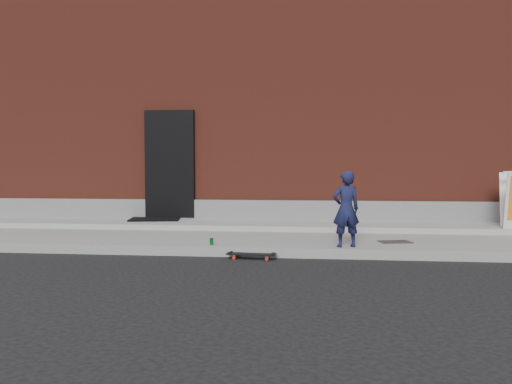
# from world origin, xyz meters

# --- Properties ---
(ground) EXTENTS (80.00, 80.00, 0.00)m
(ground) POSITION_xyz_m (0.00, 0.00, 0.00)
(ground) COLOR black
(ground) RESTS_ON ground
(sidewalk) EXTENTS (20.00, 3.00, 0.15)m
(sidewalk) POSITION_xyz_m (0.00, 1.50, 0.07)
(sidewalk) COLOR gray
(sidewalk) RESTS_ON ground
(apron) EXTENTS (20.00, 1.20, 0.10)m
(apron) POSITION_xyz_m (0.00, 2.40, 0.20)
(apron) COLOR #989893
(apron) RESTS_ON sidewalk
(building) EXTENTS (20.00, 8.10, 5.00)m
(building) POSITION_xyz_m (-0.00, 6.99, 2.50)
(building) COLOR maroon
(building) RESTS_ON ground
(child) EXTENTS (0.47, 0.37, 1.14)m
(child) POSITION_xyz_m (0.87, 0.20, 0.72)
(child) COLOR #16193E
(child) RESTS_ON sidewalk
(skateboard) EXTENTS (0.71, 0.24, 0.08)m
(skateboard) POSITION_xyz_m (-0.51, -0.12, 0.06)
(skateboard) COLOR red
(skateboard) RESTS_ON ground
(soda_can) EXTENTS (0.07, 0.07, 0.11)m
(soda_can) POSITION_xyz_m (-1.16, 0.16, 0.20)
(soda_can) COLOR #187C35
(soda_can) RESTS_ON sidewalk
(doormat) EXTENTS (1.13, 0.97, 0.03)m
(doormat) POSITION_xyz_m (-2.85, 2.70, 0.26)
(doormat) COLOR black
(doormat) RESTS_ON apron
(utility_plate) EXTENTS (0.54, 0.42, 0.01)m
(utility_plate) POSITION_xyz_m (1.68, 0.74, 0.16)
(utility_plate) COLOR #4B4B4F
(utility_plate) RESTS_ON sidewalk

